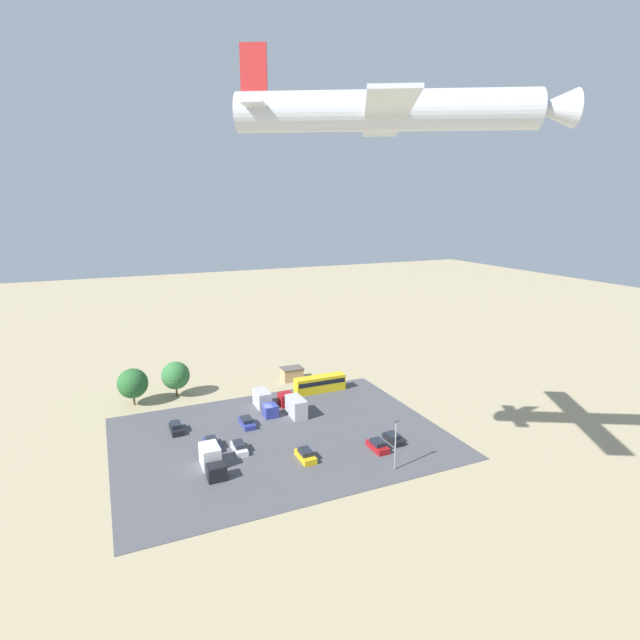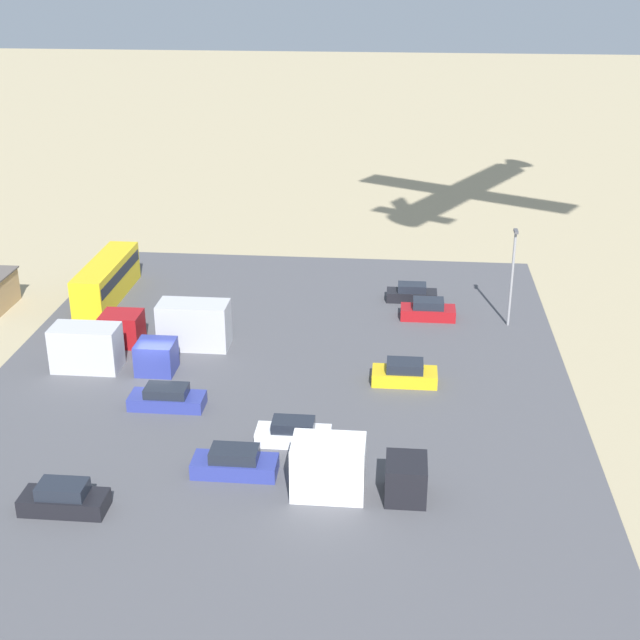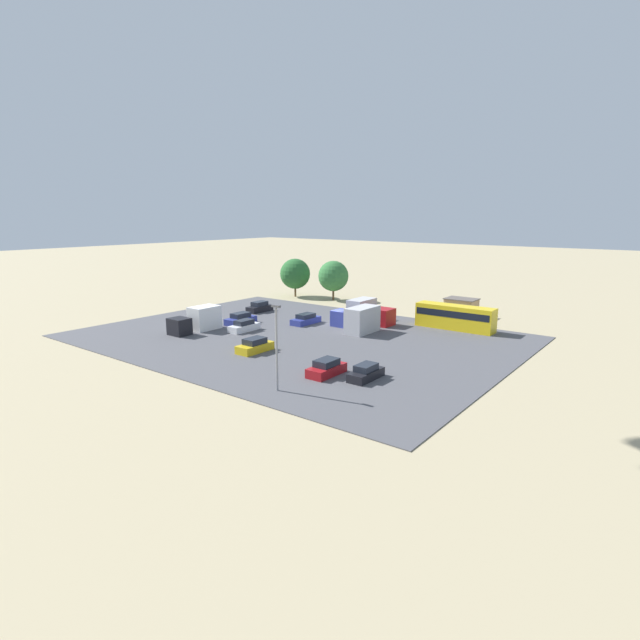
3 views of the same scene
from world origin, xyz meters
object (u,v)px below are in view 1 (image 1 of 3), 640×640
shed_building (292,374)px  airplane (401,111)px  bus (320,383)px  parked_car_1 (247,422)px  parked_car_5 (306,455)px  parked_car_2 (212,444)px  parked_truck_2 (212,460)px  parked_truck_0 (264,402)px  parked_car_0 (393,438)px  parked_truck_1 (293,405)px  parked_car_4 (378,446)px  parked_car_3 (176,428)px  parked_car_6 (239,448)px

shed_building → airplane: (7.89, 51.88, 44.58)m
bus → airplane: bearing=-13.8°
parked_car_1 → parked_car_5: size_ratio=1.10×
parked_car_2 → parked_truck_2: 6.61m
bus → parked_truck_0: size_ratio=1.25×
parked_car_5 → parked_car_2: bearing=-37.6°
parked_car_0 → parked_truck_1: (10.53, -17.20, 0.94)m
parked_car_1 → parked_truck_2: 14.83m
parked_car_1 → parked_car_5: (-4.76, 14.88, 0.06)m
parked_car_2 → parked_truck_2: parked_truck_2 is taller
parked_car_1 → parked_car_2: 9.16m
airplane → parked_car_4: bearing=-179.2°
parked_car_4 → parked_car_1: bearing=134.1°
parked_car_0 → parked_truck_1: parked_truck_1 is taller
parked_car_0 → airplane: size_ratio=0.13×
shed_building → parked_car_1: size_ratio=0.98×
parked_car_5 → parked_truck_2: 13.63m
airplane → parked_car_5: bearing=-143.8°
airplane → parked_car_3: bearing=-124.2°
parked_car_4 → parked_truck_2: size_ratio=0.60×
parked_car_1 → airplane: 56.83m
parked_car_2 → parked_car_3: (4.23, -8.12, 0.02)m
parked_car_6 → parked_truck_1: parked_truck_1 is taller
parked_car_1 → parked_car_5: bearing=107.7°
parked_car_2 → airplane: size_ratio=0.15×
parked_car_1 → parked_car_2: size_ratio=1.01×
parked_car_3 → parked_truck_1: size_ratio=0.48×
parked_car_6 → parked_car_4: bearing=-22.5°
parked_car_6 → parked_truck_0: size_ratio=0.52×
parked_car_4 → parked_truck_2: parked_truck_2 is taller
parked_car_3 → parked_car_4: bearing=145.3°
shed_building → parked_car_5: size_ratio=1.07×
parked_car_6 → airplane: size_ratio=0.14×
bus → parked_car_5: 27.82m
parked_car_0 → parked_car_3: (31.21, -17.86, 0.08)m
parked_car_0 → parked_car_6: size_ratio=0.93×
parked_car_2 → parked_car_5: parked_car_2 is taller
parked_car_3 → airplane: bearing=117.6°
shed_building → bus: bus is taller
bus → parked_car_0: (-1.79, 24.95, -1.13)m
parked_car_1 → parked_truck_0: parked_truck_0 is taller
parked_car_4 → shed_building: bearing=91.4°
parked_car_6 → parked_truck_0: bearing=58.5°
parked_car_1 → parked_car_4: (-16.11, 16.64, 0.05)m
parked_car_6 → airplane: bearing=-66.3°
parked_car_6 → parked_truck_2: 6.19m
parked_car_2 → parked_truck_0: bearing=42.4°
parked_car_0 → parked_car_2: 28.68m
parked_car_0 → parked_truck_2: bearing=173.3°
shed_building → airplane: bearing=81.4°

